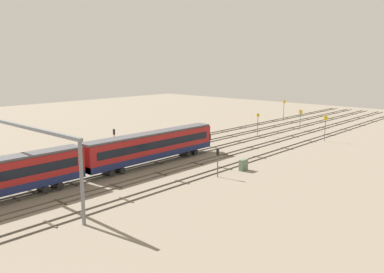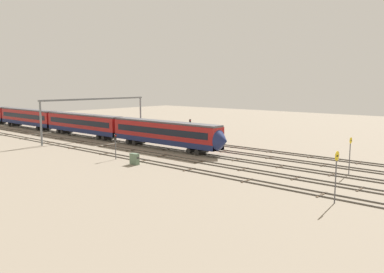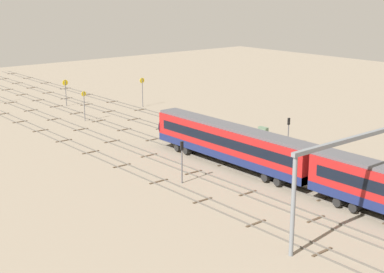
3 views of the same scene
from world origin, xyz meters
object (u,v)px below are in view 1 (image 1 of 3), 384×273
object	(u,v)px
overhead_gantry	(21,140)
speed_sign_near_foreground	(300,116)
relay_cabinet	(243,165)
speed_sign_far_trackside	(284,107)
speed_sign_mid_trackside	(325,124)
signal_light_trackside_departure	(114,139)
signal_light_trackside_approach	(218,158)
speed_sign_distant_end	(258,121)

from	to	relation	value
overhead_gantry	speed_sign_near_foreground	distance (m)	64.47
overhead_gantry	relay_cabinet	bearing A→B (deg)	-25.11
speed_sign_near_foreground	speed_sign_far_trackside	xyz separation A→B (m)	(10.05, 9.95, 0.45)
overhead_gantry	speed_sign_near_foreground	world-z (taller)	overhead_gantry
speed_sign_mid_trackside	signal_light_trackside_departure	bearing A→B (deg)	151.09
speed_sign_near_foreground	speed_sign_far_trackside	bearing A→B (deg)	44.69
overhead_gantry	speed_sign_far_trackside	world-z (taller)	overhead_gantry
speed_sign_mid_trackside	signal_light_trackside_departure	xyz separation A→B (m)	(-36.19, 19.98, -0.31)
speed_sign_far_trackside	signal_light_trackside_departure	bearing A→B (deg)	-179.95
speed_sign_mid_trackside	speed_sign_far_trackside	world-z (taller)	speed_sign_far_trackside
signal_light_trackside_approach	speed_sign_mid_trackside	bearing A→B (deg)	-0.24
speed_sign_near_foreground	relay_cabinet	xyz separation A→B (m)	(-38.00, -10.62, -2.35)
overhead_gantry	speed_sign_near_foreground	xyz separation A→B (m)	(64.35, -1.73, -3.57)
speed_sign_near_foreground	speed_sign_mid_trackside	xyz separation A→B (m)	(-9.28, -10.09, 0.20)
signal_light_trackside_departure	speed_sign_mid_trackside	bearing A→B (deg)	-28.91
overhead_gantry	signal_light_trackside_departure	xyz separation A→B (m)	(18.88, 8.17, -3.68)
speed_sign_mid_trackside	speed_sign_far_trackside	distance (m)	27.85
speed_sign_far_trackside	speed_sign_mid_trackside	bearing A→B (deg)	-133.99
speed_sign_mid_trackside	signal_light_trackside_approach	distance (m)	33.85
speed_sign_near_foreground	signal_light_trackside_approach	xyz separation A→B (m)	(-43.13, -9.94, -0.56)
overhead_gantry	speed_sign_mid_trackside	world-z (taller)	overhead_gantry
overhead_gantry	signal_light_trackside_approach	world-z (taller)	overhead_gantry
speed_sign_mid_trackside	relay_cabinet	size ratio (longest dim) A/B	3.20
speed_sign_near_foreground	speed_sign_mid_trackside	size ratio (longest dim) A/B	0.91
speed_sign_mid_trackside	speed_sign_distant_end	distance (m)	13.90
speed_sign_near_foreground	speed_sign_distant_end	bearing A→B (deg)	165.12
speed_sign_far_trackside	speed_sign_distant_end	world-z (taller)	speed_sign_far_trackside
speed_sign_mid_trackside	relay_cabinet	bearing A→B (deg)	-178.94
speed_sign_far_trackside	signal_light_trackside_approach	xyz separation A→B (m)	(-53.18, -19.89, -1.01)
signal_light_trackside_approach	signal_light_trackside_departure	world-z (taller)	signal_light_trackside_departure
speed_sign_near_foreground	speed_sign_distant_end	distance (m)	13.16
speed_sign_near_foreground	signal_light_trackside_departure	xyz separation A→B (m)	(-45.47, 9.90, -0.11)
signal_light_trackside_approach	overhead_gantry	bearing A→B (deg)	151.19
speed_sign_mid_trackside	signal_light_trackside_departure	distance (m)	41.34
signal_light_trackside_departure	speed_sign_far_trackside	bearing A→B (deg)	0.05
speed_sign_distant_end	relay_cabinet	bearing A→B (deg)	-151.03
speed_sign_distant_end	speed_sign_mid_trackside	bearing A→B (deg)	-75.70
speed_sign_far_trackside	relay_cabinet	xyz separation A→B (m)	(-48.06, -20.56, -2.80)
signal_light_trackside_approach	signal_light_trackside_departure	xyz separation A→B (m)	(-2.34, 19.84, 0.45)
signal_light_trackside_approach	signal_light_trackside_departure	bearing A→B (deg)	96.74
overhead_gantry	relay_cabinet	distance (m)	29.69
speed_sign_mid_trackside	relay_cabinet	world-z (taller)	speed_sign_mid_trackside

